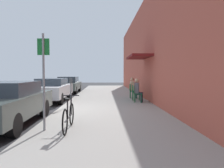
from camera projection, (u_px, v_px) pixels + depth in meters
The scene contains 14 objects.
ground_plane at pixel (57, 112), 9.04m from camera, with size 60.00×60.00×0.00m, color #2D2D30.
sidewalk_slab at pixel (109, 104), 11.11m from camera, with size 4.50×32.00×0.12m, color #9E9B93.
building_facade at pixel (154, 46), 11.05m from camera, with size 1.40×32.00×6.28m.
parked_car_0 at pixel (7, 102), 6.75m from camera, with size 1.80×4.40×1.39m.
parked_car_1 at pixel (52, 89), 12.46m from camera, with size 1.80×4.40×1.37m.
parked_car_2 at pixel (68, 84), 18.15m from camera, with size 1.80×4.40×1.39m.
parking_meter at pixel (71, 90), 9.86m from camera, with size 0.12×0.10×1.32m.
street_sign at pixel (44, 74), 5.62m from camera, with size 0.32×0.06×2.60m.
bicycle_0 at pixel (69, 117), 5.74m from camera, with size 0.46×1.71×0.90m.
cafe_chair_0 at pixel (137, 93), 11.22m from camera, with size 0.54×0.54×0.87m.
seated_patron_0 at pixel (138, 89), 11.20m from camera, with size 0.50×0.45×1.29m.
cafe_chair_1 at pixel (135, 92), 11.99m from camera, with size 0.46×0.46×0.87m.
cafe_chair_2 at pixel (132, 90), 13.14m from camera, with size 0.45×0.45×0.87m.
seated_patron_2 at pixel (133, 87), 13.13m from camera, with size 0.43×0.36×1.29m.
Camera 1 is at (2.03, -9.04, 1.65)m, focal length 33.66 mm.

